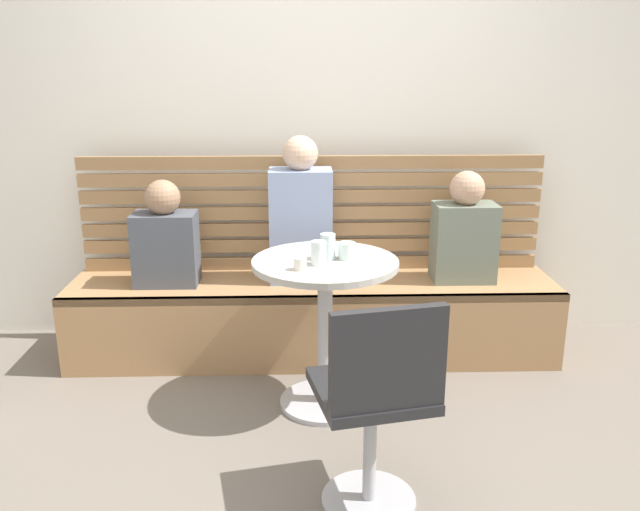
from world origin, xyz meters
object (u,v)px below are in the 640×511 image
cup_espresso_small (300,264)px  cafe_table (325,305)px  cup_water_clear (319,253)px  person_adult (301,217)px  cup_glass_tall (328,247)px  white_chair (377,400)px  booth_bench (313,318)px  person_child_middle (165,239)px  cup_glass_short (347,251)px  person_child_left (464,233)px

cup_espresso_small → cafe_table: bearing=52.2°
cup_water_clear → cup_espresso_small: cup_water_clear is taller
person_adult → cup_glass_tall: bearing=-78.5°
cafe_table → white_chair: size_ratio=0.87×
booth_bench → white_chair: size_ratio=3.18×
white_chair → person_child_middle: bearing=125.9°
cafe_table → cup_glass_tall: size_ratio=6.17×
cafe_table → person_adult: (-0.11, 0.61, 0.28)m
booth_bench → cup_glass_short: 0.81m
booth_bench → person_adult: person_adult is taller
person_child_left → cup_glass_short: 0.91m
cafe_table → person_child_left: bearing=36.7°
booth_bench → cafe_table: size_ratio=3.65×
booth_bench → white_chair: white_chair is taller
booth_bench → person_adult: 0.59m
person_adult → cafe_table: bearing=-79.8°
cup_glass_tall → cup_glass_short: cup_glass_tall is taller
person_adult → person_child_middle: person_adult is taller
person_child_left → cafe_table: bearing=-143.3°
cup_glass_tall → cup_water_clear: size_ratio=1.09×
white_chair → cup_glass_short: white_chair is taller
person_child_left → cup_glass_tall: size_ratio=5.13×
booth_bench → cafe_table: bearing=-85.5°
person_child_left → white_chair: bearing=-114.5°
cup_glass_tall → cup_glass_short: 0.09m
booth_bench → cup_water_clear: bearing=-88.9°
cup_glass_tall → person_child_left: bearing=36.6°
person_adult → cup_water_clear: size_ratio=7.31×
white_chair → cafe_table: bearing=100.6°
white_chair → cup_water_clear: 0.83m
cafe_table → person_child_left: size_ratio=1.20×
person_child_middle → cup_water_clear: person_child_middle is taller
person_child_middle → cup_water_clear: bearing=-38.4°
cafe_table → person_child_middle: size_ratio=1.28×
cafe_table → cup_water_clear: 0.29m
cup_water_clear → white_chair: bearing=-75.9°
person_child_middle → cup_water_clear: (0.81, -0.65, 0.10)m
white_chair → person_child_left: bearing=65.5°
person_adult → cup_water_clear: 0.70m
booth_bench → person_adult: size_ratio=3.36×
cup_water_clear → cup_glass_tall: bearing=62.5°
cup_glass_tall → cafe_table: bearing=-138.9°
person_child_middle → cup_glass_tall: bearing=-33.1°
booth_bench → cup_glass_tall: 0.81m
cup_espresso_small → booth_bench: bearing=84.5°
white_chair → cup_water_clear: (-0.19, 0.74, 0.33)m
white_chair → cup_espresso_small: bearing=112.0°
person_child_middle → cup_glass_tall: size_ratio=4.82×
cup_glass_short → person_child_left: bearing=40.0°
person_child_middle → cup_espresso_small: (0.73, -0.72, 0.08)m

